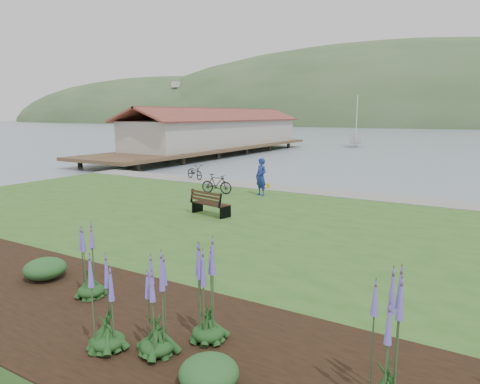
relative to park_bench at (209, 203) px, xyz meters
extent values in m
plane|color=slate|center=(1.83, 0.93, -0.95)|extent=(600.00, 600.00, 0.00)
cube|color=#305C20|center=(1.83, -1.07, -0.75)|extent=(34.00, 20.00, 0.40)
cube|color=gray|center=(1.83, 7.83, -0.53)|extent=(34.00, 2.20, 0.03)
cube|color=black|center=(4.83, -8.87, -0.53)|extent=(24.00, 4.40, 0.04)
cube|color=#4C3826|center=(-18.17, 26.93, -0.10)|extent=(8.00, 36.00, 0.30)
cube|color=#B2ADA3|center=(-18.17, 28.93, 1.55)|extent=(6.40, 28.00, 3.00)
cube|color=black|center=(0.02, 0.11, -0.05)|extent=(1.86, 0.96, 0.06)
cube|color=black|center=(-0.04, -0.21, 0.28)|extent=(1.77, 0.52, 0.55)
cube|color=black|center=(-0.82, 0.29, -0.31)|extent=(0.19, 0.61, 0.49)
cube|color=black|center=(0.87, -0.06, -0.31)|extent=(0.19, 0.61, 0.49)
imported|color=navy|center=(-0.22, 5.20, 0.63)|extent=(1.01, 0.86, 2.35)
imported|color=black|center=(-6.78, 8.13, -0.06)|extent=(1.35, 1.97, 0.98)
imported|color=black|center=(-2.56, 4.43, -0.01)|extent=(0.78, 1.84, 1.07)
imported|color=silver|center=(-7.01, 47.55, -0.95)|extent=(10.74, 10.87, 23.58)
cube|color=gold|center=(-0.86, 7.33, -0.40)|extent=(0.28, 0.33, 0.31)
ellipsoid|color=#163C15|center=(5.40, -9.43, -0.36)|extent=(0.62, 0.62, 0.31)
cone|color=#5E4DB3|center=(5.40, -9.43, 0.69)|extent=(0.40, 0.40, 1.79)
ellipsoid|color=#163C15|center=(5.92, -8.59, -0.36)|extent=(0.62, 0.62, 0.31)
cone|color=#5E4DB3|center=(5.92, -8.59, 0.79)|extent=(0.40, 0.40, 1.97)
cone|color=#5E4DB3|center=(9.24, -8.86, 0.78)|extent=(0.40, 0.40, 1.97)
ellipsoid|color=#163C15|center=(2.42, -8.37, -0.36)|extent=(0.62, 0.62, 0.31)
cone|color=#5E4DB3|center=(2.42, -8.37, 0.70)|extent=(0.36, 0.36, 1.80)
ellipsoid|color=#163C15|center=(4.52, -9.77, -0.36)|extent=(0.62, 0.62, 0.31)
cone|color=#5E4DB3|center=(4.52, -9.77, 0.65)|extent=(0.32, 0.32, 1.71)
ellipsoid|color=#1E4C21|center=(0.47, -8.18, -0.24)|extent=(1.07, 1.07, 0.54)
ellipsoid|color=#1E4C21|center=(6.73, -9.74, -0.27)|extent=(0.96, 0.96, 0.48)
camera|label=1|loc=(10.24, -14.72, 3.72)|focal=32.00mm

